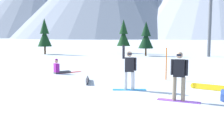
# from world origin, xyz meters

# --- Properties ---
(ground_plane) EXTENTS (800.00, 800.00, 0.00)m
(ground_plane) POSITION_xyz_m (0.00, 0.00, 0.00)
(ground_plane) COLOR silver
(snowboarder_foreground) EXTENTS (1.57, 0.75, 1.84)m
(snowboarder_foreground) POSITION_xyz_m (2.62, -0.19, 0.98)
(snowboarder_foreground) COLOR #993FD8
(snowboarder_foreground) RESTS_ON ground_plane
(snowboarder_midground) EXTENTS (1.50, 0.40, 2.00)m
(snowboarder_midground) POSITION_xyz_m (0.75, 1.65, 0.95)
(snowboarder_midground) COLOR #1E8CD8
(snowboarder_midground) RESTS_ON ground_plane
(snowboarder_background) EXTENTS (1.61, 1.43, 0.96)m
(snowboarder_background) POSITION_xyz_m (-3.82, 6.28, 0.33)
(snowboarder_background) COLOR #4C4C51
(snowboarder_background) RESTS_ON ground_plane
(loose_snowboard_far_spare) EXTENTS (0.49, 1.77, 0.24)m
(loose_snowboard_far_spare) POSITION_xyz_m (-1.45, 3.31, 0.13)
(loose_snowboard_far_spare) COLOR black
(loose_snowboard_far_spare) RESTS_ON ground_plane
(loose_snowboard_near_left) EXTENTS (1.71, 0.94, 0.25)m
(loose_snowboard_near_left) POSITION_xyz_m (4.40, 1.96, 0.13)
(loose_snowboard_near_left) COLOR yellow
(loose_snowboard_near_left) RESTS_ON ground_plane
(trail_marker_pole) EXTENTS (0.06, 0.06, 1.76)m
(trail_marker_pole) POSITION_xyz_m (2.68, 4.47, 0.88)
(trail_marker_pole) COLOR orange
(trail_marker_pole) RESTS_ON ground_plane
(pine_tree_short) EXTENTS (1.77, 1.77, 4.49)m
(pine_tree_short) POSITION_xyz_m (-0.63, 25.05, 2.45)
(pine_tree_short) COLOR #472D19
(pine_tree_short) RESTS_ON ground_plane
(pine_tree_leaning) EXTENTS (1.75, 1.75, 4.53)m
(pine_tree_leaning) POSITION_xyz_m (-10.41, 22.32, 2.47)
(pine_tree_leaning) COLOR #472D19
(pine_tree_leaning) RESTS_ON ground_plane
(pine_tree_twin) EXTENTS (1.76, 1.76, 4.03)m
(pine_tree_twin) POSITION_xyz_m (2.17, 21.04, 2.20)
(pine_tree_twin) COLOR #472D19
(pine_tree_twin) RESTS_ON ground_plane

